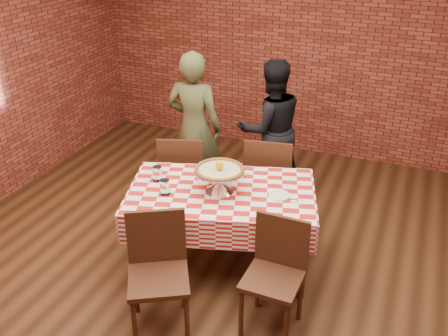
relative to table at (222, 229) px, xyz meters
The scene contains 19 objects.
ground 0.53m from the table, 73.60° to the right, with size 6.00×6.00×0.00m, color black.
back_wall 2.85m from the table, 87.69° to the left, with size 5.50×5.50×0.00m, color maroon.
table is the anchor object (origin of this frame).
tablecloth 0.25m from the table, 90.00° to the left, with size 1.56×0.95×0.26m, color red, non-canonical shape.
pizza_stand 0.48m from the table, 124.73° to the right, with size 0.42×0.42×0.19m, color silver, non-canonical shape.
pizza 0.58m from the table, 124.73° to the right, with size 0.41×0.41×0.03m, color beige.
lemon 0.62m from the table, 124.73° to the right, with size 0.07×0.07×0.09m, color yellow.
water_glass_left 0.64m from the table, 150.66° to the right, with size 0.08×0.08×0.13m, color white.
water_glass_right 0.73m from the table, behind, with size 0.08×0.08×0.13m, color white.
side_plate 0.62m from the table, 10.79° to the left, with size 0.18×0.18×0.01m, color white.
sweetener_packet_a 0.75m from the table, ahead, with size 0.05×0.04×0.01m, color white.
sweetener_packet_b 0.72m from the table, ahead, with size 0.05×0.04×0.01m, color white.
condiment_caddy 0.53m from the table, 86.29° to the left, with size 0.10×0.08×0.13m, color silver.
chair_near_left 0.88m from the table, 98.87° to the right, with size 0.43×0.43×0.91m, color #452312, non-canonical shape.
chair_near_right 0.85m from the table, 42.08° to the right, with size 0.40×0.40×0.88m, color #452312, non-canonical shape.
chair_far_left 0.95m from the table, 135.54° to the left, with size 0.44×0.44×0.92m, color #452312, non-canonical shape.
chair_far_right 0.92m from the table, 80.87° to the left, with size 0.45×0.45×0.93m, color #452312, non-canonical shape.
diner_olive 1.35m from the table, 124.95° to the left, with size 0.59×0.38×1.61m, color #484D2C.
diner_black 1.49m from the table, 90.98° to the left, with size 0.73×0.57×1.50m, color black.
Camera 1 is at (1.29, -3.05, 2.85)m, focal length 41.15 mm.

